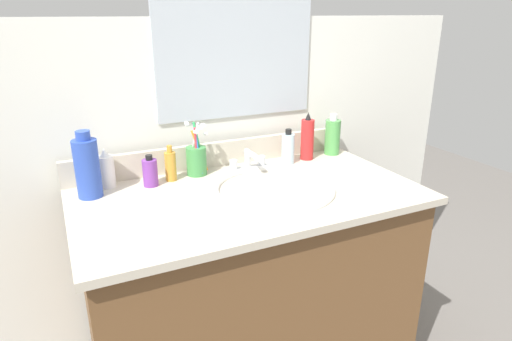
# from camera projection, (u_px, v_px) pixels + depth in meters

# --- Properties ---
(vanity_cabinet) EXTENTS (1.04, 0.55, 0.75)m
(vanity_cabinet) POSITION_uv_depth(u_px,v_px,m) (250.00, 298.00, 1.53)
(vanity_cabinet) COLOR brown
(vanity_cabinet) RESTS_ON ground_plane
(countertop) EXTENTS (1.08, 0.60, 0.02)m
(countertop) POSITION_uv_depth(u_px,v_px,m) (249.00, 196.00, 1.40)
(countertop) COLOR beige
(countertop) RESTS_ON vanity_cabinet
(backsplash) EXTENTS (1.08, 0.02, 0.09)m
(backsplash) POSITION_uv_depth(u_px,v_px,m) (217.00, 154.00, 1.62)
(backsplash) COLOR beige
(backsplash) RESTS_ON countertop
(back_wall) EXTENTS (2.18, 0.04, 1.30)m
(back_wall) POSITION_uv_depth(u_px,v_px,m) (213.00, 191.00, 1.73)
(back_wall) COLOR silver
(back_wall) RESTS_ON ground_plane
(mirror_panel) EXTENTS (0.60, 0.01, 0.56)m
(mirror_panel) POSITION_uv_depth(u_px,v_px,m) (236.00, 38.00, 1.56)
(mirror_panel) COLOR #B2BCC6
(sink_basin) EXTENTS (0.40, 0.40, 0.11)m
(sink_basin) POSITION_uv_depth(u_px,v_px,m) (273.00, 198.00, 1.42)
(sink_basin) COLOR white
(sink_basin) RESTS_ON countertop
(faucet) EXTENTS (0.16, 0.10, 0.08)m
(faucet) POSITION_uv_depth(u_px,v_px,m) (248.00, 164.00, 1.57)
(faucet) COLOR silver
(faucet) RESTS_ON countertop
(bottle_oil_amber) EXTENTS (0.04, 0.04, 0.12)m
(bottle_oil_amber) POSITION_uv_depth(u_px,v_px,m) (171.00, 166.00, 1.48)
(bottle_oil_amber) COLOR gold
(bottle_oil_amber) RESTS_ON countertop
(bottle_toner_green) EXTENTS (0.06, 0.06, 0.16)m
(bottle_toner_green) POSITION_uv_depth(u_px,v_px,m) (333.00, 136.00, 1.75)
(bottle_toner_green) COLOR #4C9E4C
(bottle_toner_green) RESTS_ON countertop
(bottle_spray_red) EXTENTS (0.05, 0.05, 0.18)m
(bottle_spray_red) POSITION_uv_depth(u_px,v_px,m) (307.00, 139.00, 1.68)
(bottle_spray_red) COLOR red
(bottle_spray_red) RESTS_ON countertop
(bottle_gel_clear) EXTENTS (0.05, 0.05, 0.13)m
(bottle_gel_clear) POSITION_uv_depth(u_px,v_px,m) (288.00, 148.00, 1.65)
(bottle_gel_clear) COLOR silver
(bottle_gel_clear) RESTS_ON countertop
(bottle_lotion_white) EXTENTS (0.05, 0.05, 0.13)m
(bottle_lotion_white) POSITION_uv_depth(u_px,v_px,m) (106.00, 170.00, 1.42)
(bottle_lotion_white) COLOR white
(bottle_lotion_white) RESTS_ON countertop
(bottle_cream_purple) EXTENTS (0.05, 0.05, 0.11)m
(bottle_cream_purple) POSITION_uv_depth(u_px,v_px,m) (150.00, 172.00, 1.43)
(bottle_cream_purple) COLOR #7A3899
(bottle_cream_purple) RESTS_ON countertop
(bottle_shampoo_blue) EXTENTS (0.07, 0.07, 0.21)m
(bottle_shampoo_blue) POSITION_uv_depth(u_px,v_px,m) (87.00, 167.00, 1.33)
(bottle_shampoo_blue) COLOR #2D4CB2
(bottle_shampoo_blue) RESTS_ON countertop
(cup_green) EXTENTS (0.08, 0.09, 0.19)m
(cup_green) POSITION_uv_depth(u_px,v_px,m) (197.00, 159.00, 1.53)
(cup_green) COLOR #3F8C47
(cup_green) RESTS_ON countertop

